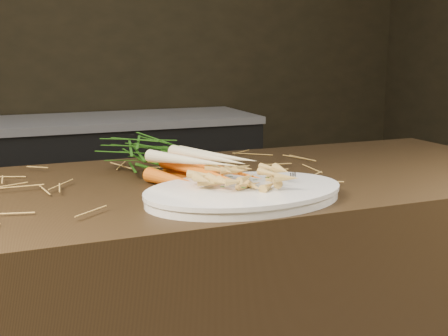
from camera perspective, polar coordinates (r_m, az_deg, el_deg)
The scene contains 6 objects.
back_counter at distance 3.26m, azimuth -12.88°, elevation -2.33°, with size 1.82×0.62×0.84m.
straw_bedding at distance 1.30m, azimuth -13.91°, elevation -1.93°, with size 1.40×0.60×0.02m, color olive, non-canonical shape.
root_veg_bunch at distance 1.38m, azimuth -5.77°, elevation 0.86°, with size 0.33×0.54×0.10m.
serving_platter at distance 1.19m, azimuth 2.06°, elevation -2.75°, with size 0.43×0.29×0.02m, color white, non-canonical shape.
roasted_veg_heap at distance 1.18m, azimuth 2.07°, elevation -1.09°, with size 0.21×0.15×0.05m, color #AD8236, non-canonical shape.
serving_fork at distance 1.24m, azimuth 8.86°, elevation -1.63°, with size 0.01×0.16×0.00m, color silver.
Camera 1 is at (-0.16, -0.95, 1.21)m, focal length 45.00 mm.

